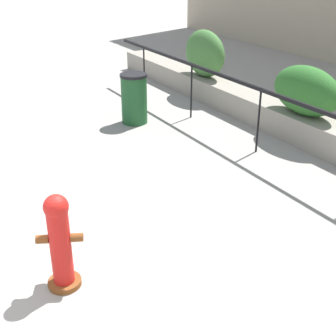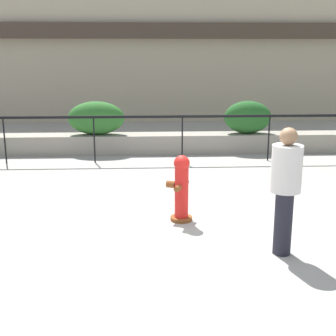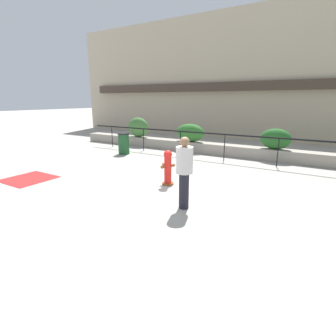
% 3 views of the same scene
% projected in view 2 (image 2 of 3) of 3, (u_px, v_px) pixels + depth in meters
% --- Properties ---
extents(ground_plane, '(120.00, 120.00, 0.00)m').
position_uv_depth(ground_plane, '(208.00, 239.00, 6.83)').
color(ground_plane, '#9E9991').
extents(building_facade, '(30.00, 1.36, 8.00)m').
position_uv_depth(building_facade, '(168.00, 14.00, 17.45)').
color(building_facade, tan).
rests_on(building_facade, ground).
extents(planter_wall_low, '(18.00, 0.70, 0.50)m').
position_uv_depth(planter_wall_low, '(179.00, 143.00, 12.58)').
color(planter_wall_low, gray).
rests_on(planter_wall_low, ground).
extents(fence_railing_segment, '(15.00, 0.05, 1.15)m').
position_uv_depth(fence_railing_segment, '(182.00, 121.00, 11.33)').
color(fence_railing_segment, black).
rests_on(fence_railing_segment, ground).
extents(hedge_bush_1, '(1.49, 0.70, 0.88)m').
position_uv_depth(hedge_bush_1, '(96.00, 118.00, 12.31)').
color(hedge_bush_1, '#2D6B28').
rests_on(hedge_bush_1, planter_wall_low).
extents(hedge_bush_2, '(1.26, 0.66, 0.87)m').
position_uv_depth(hedge_bush_2, '(248.00, 117.00, 12.50)').
color(hedge_bush_2, '#235B23').
rests_on(hedge_bush_2, planter_wall_low).
extents(fire_hydrant, '(0.48, 0.47, 1.08)m').
position_uv_depth(fire_hydrant, '(181.00, 188.00, 7.46)').
color(fire_hydrant, brown).
rests_on(fire_hydrant, ground).
extents(pedestrian, '(0.44, 0.44, 1.73)m').
position_uv_depth(pedestrian, '(286.00, 184.00, 6.12)').
color(pedestrian, black).
rests_on(pedestrian, ground).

